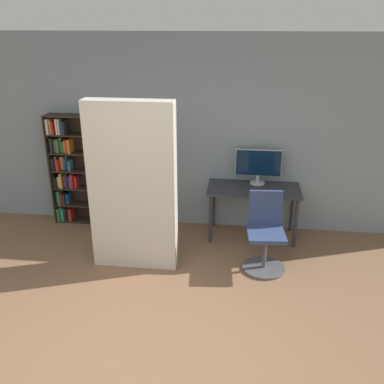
{
  "coord_description": "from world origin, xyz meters",
  "views": [
    {
      "loc": [
        0.87,
        -2.74,
        2.85
      ],
      "look_at": [
        0.33,
        1.63,
        1.05
      ],
      "focal_mm": 40.0,
      "sensor_mm": 36.0,
      "label": 1
    }
  ],
  "objects": [
    {
      "name": "ground_plane",
      "position": [
        0.0,
        0.0,
        0.0
      ],
      "size": [
        16.0,
        16.0,
        0.0
      ],
      "primitive_type": "plane",
      "color": "brown"
    },
    {
      "name": "desk",
      "position": [
        1.05,
        2.67,
        0.63
      ],
      "size": [
        1.24,
        0.61,
        0.73
      ],
      "color": "#2D2D33",
      "rests_on": "ground"
    },
    {
      "name": "monitor",
      "position": [
        1.09,
        2.85,
        1.0
      ],
      "size": [
        0.63,
        0.21,
        0.49
      ],
      "color": "#B7B7BC",
      "rests_on": "desk"
    },
    {
      "name": "mattress_near",
      "position": [
        -0.37,
        1.76,
        1.02
      ],
      "size": [
        1.02,
        0.21,
        2.04
      ],
      "color": "beige",
      "rests_on": "ground"
    },
    {
      "name": "bookshelf",
      "position": [
        -1.54,
        2.87,
        0.82
      ],
      "size": [
        0.86,
        0.26,
        1.61
      ],
      "color": "#2D2319",
      "rests_on": "ground"
    },
    {
      "name": "wall_back",
      "position": [
        0.0,
        3.0,
        1.35
      ],
      "size": [
        8.0,
        0.06,
        2.7
      ],
      "color": "gray",
      "rests_on": "ground"
    },
    {
      "name": "office_chair",
      "position": [
        1.19,
        1.88,
        0.39
      ],
      "size": [
        0.52,
        0.52,
        0.95
      ],
      "color": "#4C4C51",
      "rests_on": "ground"
    }
  ]
}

